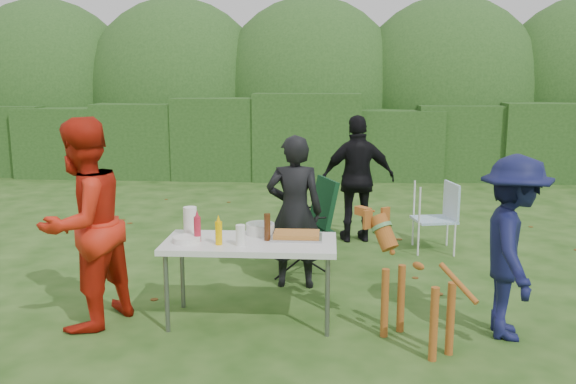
# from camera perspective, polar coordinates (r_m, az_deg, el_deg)

# --- Properties ---
(ground) EXTENTS (80.00, 80.00, 0.00)m
(ground) POSITION_cam_1_polar(r_m,az_deg,el_deg) (5.50, -1.19, -12.25)
(ground) COLOR #1E4211
(hedge_row) EXTENTS (22.00, 1.40, 1.70)m
(hedge_row) POSITION_cam_1_polar(r_m,az_deg,el_deg) (13.12, 1.84, 5.09)
(hedge_row) COLOR #23471C
(hedge_row) RESTS_ON ground
(shrub_backdrop) EXTENTS (20.00, 2.60, 3.20)m
(shrub_backdrop) POSITION_cam_1_polar(r_m,az_deg,el_deg) (14.66, 2.08, 8.63)
(shrub_backdrop) COLOR #3D6628
(shrub_backdrop) RESTS_ON ground
(folding_table) EXTENTS (1.50, 0.70, 0.74)m
(folding_table) POSITION_cam_1_polar(r_m,az_deg,el_deg) (5.35, -3.56, -5.13)
(folding_table) COLOR silver
(folding_table) RESTS_ON ground
(person_cook) EXTENTS (0.58, 0.38, 1.58)m
(person_cook) POSITION_cam_1_polar(r_m,az_deg,el_deg) (6.22, 0.60, -1.87)
(person_cook) COLOR black
(person_cook) RESTS_ON ground
(person_red_jacket) EXTENTS (0.97, 1.08, 1.82)m
(person_red_jacket) POSITION_cam_1_polar(r_m,az_deg,el_deg) (5.49, -18.61, -2.87)
(person_red_jacket) COLOR red
(person_red_jacket) RESTS_ON ground
(person_black_puffy) EXTENTS (1.03, 0.57, 1.66)m
(person_black_puffy) POSITION_cam_1_polar(r_m,az_deg,el_deg) (8.01, 6.56, 1.22)
(person_black_puffy) COLOR black
(person_black_puffy) RESTS_ON ground
(child) EXTENTS (0.69, 1.05, 1.53)m
(child) POSITION_cam_1_polar(r_m,az_deg,el_deg) (5.36, 20.29, -4.89)
(child) COLOR #10143D
(child) RESTS_ON ground
(dog) EXTENTS (1.00, 1.11, 1.02)m
(dog) POSITION_cam_1_polar(r_m,az_deg,el_deg) (5.03, 12.03, -8.53)
(dog) COLOR #9D521E
(dog) RESTS_ON ground
(camping_chair) EXTENTS (0.85, 0.85, 1.04)m
(camping_chair) POSITION_cam_1_polar(r_m,az_deg,el_deg) (6.81, 1.45, -3.07)
(camping_chair) COLOR #0F371C
(camping_chair) RESTS_ON ground
(lawn_chair) EXTENTS (0.61, 0.61, 0.87)m
(lawn_chair) POSITION_cam_1_polar(r_m,az_deg,el_deg) (7.78, 13.50, -2.27)
(lawn_chair) COLOR #5499BF
(lawn_chair) RESTS_ON ground
(food_tray) EXTENTS (0.45, 0.30, 0.02)m
(food_tray) POSITION_cam_1_polar(r_m,az_deg,el_deg) (5.40, 0.81, -4.27)
(food_tray) COLOR #B7B7BA
(food_tray) RESTS_ON folding_table
(focaccia_bread) EXTENTS (0.40, 0.26, 0.04)m
(focaccia_bread) POSITION_cam_1_polar(r_m,az_deg,el_deg) (5.40, 0.81, -3.98)
(focaccia_bread) COLOR #BB7531
(focaccia_bread) RESTS_ON food_tray
(mustard_bottle) EXTENTS (0.06, 0.06, 0.20)m
(mustard_bottle) POSITION_cam_1_polar(r_m,az_deg,el_deg) (5.22, -6.50, -3.85)
(mustard_bottle) COLOR #FFBE00
(mustard_bottle) RESTS_ON folding_table
(ketchup_bottle) EXTENTS (0.06, 0.06, 0.22)m
(ketchup_bottle) POSITION_cam_1_polar(r_m,az_deg,el_deg) (5.34, -8.48, -3.46)
(ketchup_bottle) COLOR #B71F35
(ketchup_bottle) RESTS_ON folding_table
(beer_bottle) EXTENTS (0.06, 0.06, 0.24)m
(beer_bottle) POSITION_cam_1_polar(r_m,az_deg,el_deg) (5.32, -1.96, -3.30)
(beer_bottle) COLOR #47230F
(beer_bottle) RESTS_ON folding_table
(paper_towel_roll) EXTENTS (0.12, 0.12, 0.26)m
(paper_towel_roll) POSITION_cam_1_polar(r_m,az_deg,el_deg) (5.55, -9.14, -2.72)
(paper_towel_roll) COLOR white
(paper_towel_roll) RESTS_ON folding_table
(cup_stack) EXTENTS (0.08, 0.08, 0.18)m
(cup_stack) POSITION_cam_1_polar(r_m,az_deg,el_deg) (5.17, -4.46, -4.07)
(cup_stack) COLOR white
(cup_stack) RESTS_ON folding_table
(pasta_bowl) EXTENTS (0.26, 0.26, 0.10)m
(pasta_bowl) POSITION_cam_1_polar(r_m,az_deg,el_deg) (5.55, -2.62, -3.45)
(pasta_bowl) COLOR silver
(pasta_bowl) RESTS_ON folding_table
(plate_stack) EXTENTS (0.24, 0.24, 0.05)m
(plate_stack) POSITION_cam_1_polar(r_m,az_deg,el_deg) (5.35, -9.46, -4.40)
(plate_stack) COLOR white
(plate_stack) RESTS_ON folding_table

